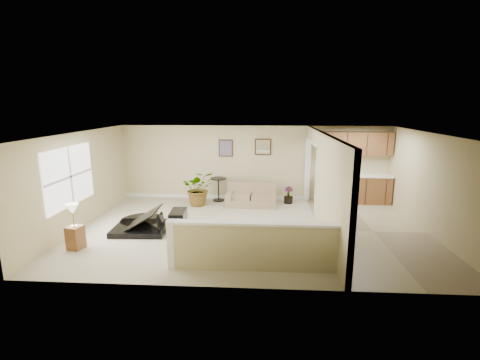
# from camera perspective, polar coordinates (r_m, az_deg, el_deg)

# --- Properties ---
(floor) EXTENTS (9.00, 9.00, 0.00)m
(floor) POSITION_cam_1_polar(r_m,az_deg,el_deg) (9.20, 1.78, -8.02)
(floor) COLOR #B6AA8D
(floor) RESTS_ON ground
(back_wall) EXTENTS (9.00, 0.04, 2.50)m
(back_wall) POSITION_cam_1_polar(r_m,az_deg,el_deg) (11.78, 2.30, 2.83)
(back_wall) COLOR #C6B987
(back_wall) RESTS_ON floor
(front_wall) EXTENTS (9.00, 0.04, 2.50)m
(front_wall) POSITION_cam_1_polar(r_m,az_deg,el_deg) (5.95, 0.92, -6.80)
(front_wall) COLOR #C6B987
(front_wall) RESTS_ON floor
(left_wall) EXTENTS (0.04, 6.00, 2.50)m
(left_wall) POSITION_cam_1_polar(r_m,az_deg,el_deg) (10.04, -24.79, -0.01)
(left_wall) COLOR #C6B987
(left_wall) RESTS_ON floor
(right_wall) EXTENTS (0.04, 6.00, 2.50)m
(right_wall) POSITION_cam_1_polar(r_m,az_deg,el_deg) (9.80, 29.15, -0.72)
(right_wall) COLOR #C6B987
(right_wall) RESTS_ON floor
(ceiling) EXTENTS (9.00, 6.00, 0.04)m
(ceiling) POSITION_cam_1_polar(r_m,az_deg,el_deg) (8.65, 1.89, 7.70)
(ceiling) COLOR silver
(ceiling) RESTS_ON back_wall
(kitchen_vinyl) EXTENTS (2.70, 6.00, 0.01)m
(kitchen_vinyl) POSITION_cam_1_polar(r_m,az_deg,el_deg) (9.64, 21.04, -7.88)
(kitchen_vinyl) COLOR tan
(kitchen_vinyl) RESTS_ON floor
(interior_partition) EXTENTS (0.18, 5.99, 2.50)m
(interior_partition) POSITION_cam_1_polar(r_m,az_deg,el_deg) (9.22, 13.14, -0.39)
(interior_partition) COLOR #C6B987
(interior_partition) RESTS_ON floor
(pony_half_wall) EXTENTS (3.42, 0.22, 1.00)m
(pony_half_wall) POSITION_cam_1_polar(r_m,az_deg,el_deg) (6.87, 1.82, -10.66)
(pony_half_wall) COLOR #C6B987
(pony_half_wall) RESTS_ON floor
(left_window) EXTENTS (0.05, 2.15, 1.45)m
(left_window) POSITION_cam_1_polar(r_m,az_deg,el_deg) (9.56, -26.21, 0.52)
(left_window) COLOR white
(left_window) RESTS_ON left_wall
(wall_art_left) EXTENTS (0.48, 0.04, 0.58)m
(wall_art_left) POSITION_cam_1_polar(r_m,az_deg,el_deg) (11.74, -2.35, 5.26)
(wall_art_left) COLOR #3B2515
(wall_art_left) RESTS_ON back_wall
(wall_mirror) EXTENTS (0.55, 0.04, 0.55)m
(wall_mirror) POSITION_cam_1_polar(r_m,az_deg,el_deg) (11.67, 3.79, 5.45)
(wall_mirror) COLOR #3B2515
(wall_mirror) RESTS_ON back_wall
(kitchen_cabinets) EXTENTS (2.36, 0.65, 2.33)m
(kitchen_cabinets) POSITION_cam_1_polar(r_m,az_deg,el_deg) (11.95, 17.72, 0.53)
(kitchen_cabinets) COLOR brown
(kitchen_cabinets) RESTS_ON floor
(piano) EXTENTS (1.63, 1.69, 1.28)m
(piano) POSITION_cam_1_polar(r_m,az_deg,el_deg) (9.37, -15.98, -4.68)
(piano) COLOR black
(piano) RESTS_ON floor
(piano_bench) EXTENTS (0.43, 0.77, 0.50)m
(piano_bench) POSITION_cam_1_polar(r_m,az_deg,el_deg) (9.24, -10.09, -6.48)
(piano_bench) COLOR black
(piano_bench) RESTS_ON floor
(loveseat) EXTENTS (1.63, 0.96, 0.92)m
(loveseat) POSITION_cam_1_polar(r_m,az_deg,el_deg) (11.24, 1.85, -2.34)
(loveseat) COLOR #9D8764
(loveseat) RESTS_ON floor
(accent_table) EXTENTS (0.54, 0.54, 0.79)m
(accent_table) POSITION_cam_1_polar(r_m,az_deg,el_deg) (11.68, -3.56, -1.02)
(accent_table) COLOR black
(accent_table) RESTS_ON floor
(palm_plant) EXTENTS (1.19, 1.09, 1.12)m
(palm_plant) POSITION_cam_1_polar(r_m,az_deg,el_deg) (11.22, -6.76, -1.38)
(palm_plant) COLOR black
(palm_plant) RESTS_ON floor
(small_plant) EXTENTS (0.31, 0.31, 0.55)m
(small_plant) POSITION_cam_1_polar(r_m,az_deg,el_deg) (11.53, 7.94, -2.67)
(small_plant) COLOR black
(small_plant) RESTS_ON floor
(lamp_stand) EXTENTS (0.37, 0.37, 1.05)m
(lamp_stand) POSITION_cam_1_polar(r_m,az_deg,el_deg) (8.69, -25.50, -7.41)
(lamp_stand) COLOR brown
(lamp_stand) RESTS_ON floor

